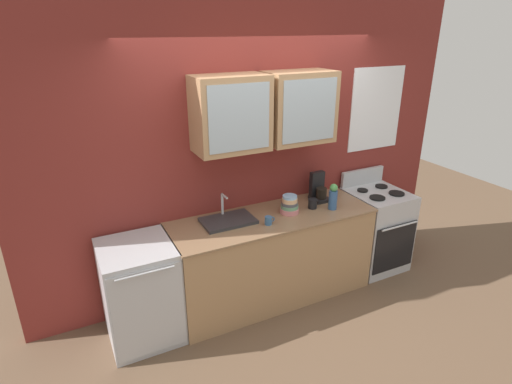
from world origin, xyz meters
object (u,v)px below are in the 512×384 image
dishwasher (141,292)px  coffee_maker (319,189)px  bowl_stack (290,205)px  stove_range (375,229)px  cup_near_sink (269,220)px  sink_faucet (228,220)px  vase (333,197)px  cup_near_bowls (313,204)px

dishwasher → coffee_maker: (1.93, 0.16, 0.55)m
bowl_stack → coffee_maker: (0.45, 0.16, 0.03)m
stove_range → cup_near_sink: bearing=-174.7°
stove_range → dishwasher: bearing=-179.9°
bowl_stack → dishwasher: bowl_stack is taller
stove_range → sink_faucet: sink_faucet is taller
stove_range → vase: vase is taller
cup_near_sink → coffee_maker: size_ratio=0.34×
sink_faucet → vase: size_ratio=1.83×
cup_near_sink → dishwasher: 1.28m
cup_near_bowls → dishwasher: bearing=179.8°
cup_near_sink → coffee_maker: (0.75, 0.29, 0.07)m
bowl_stack → vase: 0.44m
cup_near_sink → coffee_maker: bearing=21.1°
bowl_stack → cup_near_bowls: bowl_stack is taller
bowl_stack → coffee_maker: 0.47m
cup_near_sink → vase: bearing=1.4°
sink_faucet → cup_near_sink: (0.31, -0.21, 0.02)m
cup_near_sink → dishwasher: bearing=173.7°
bowl_stack → stove_range: bearing=0.2°
stove_range → coffee_maker: bearing=167.6°
bowl_stack → dishwasher: 1.57m
sink_faucet → bowl_stack: (0.62, -0.08, 0.06)m
cup_near_sink → sink_faucet: bearing=145.6°
vase → coffee_maker: (0.02, 0.27, -0.02)m
bowl_stack → cup_near_bowls: (0.26, -0.01, -0.03)m
vase → stove_range: bearing=9.3°
vase → cup_near_bowls: 0.21m
vase → cup_near_sink: size_ratio=2.67×
dishwasher → cup_near_bowls: bearing=-0.2°
stove_range → cup_near_bowls: 1.00m
stove_range → dishwasher: (-2.62, -0.00, -0.01)m
sink_faucet → vase: 1.06m
bowl_stack → coffee_maker: coffee_maker is taller
vase → dishwasher: vase is taller
sink_faucet → stove_range: bearing=-2.6°
sink_faucet → dishwasher: sink_faucet is taller
coffee_maker → bowl_stack: bearing=-160.5°
bowl_stack → cup_near_sink: bowl_stack is taller
cup_near_sink → cup_near_bowls: bearing=12.3°
dishwasher → sink_faucet: bearing=5.5°
coffee_maker → cup_near_sink: bearing=-158.9°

